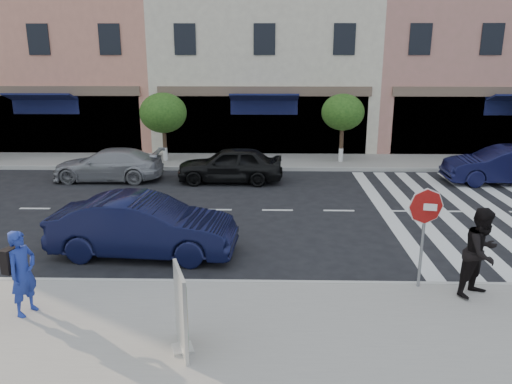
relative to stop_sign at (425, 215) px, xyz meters
The scene contains 16 objects.
ground 3.79m from the stop_sign, 150.18° to the left, with size 120.00×120.00×0.00m, color black.
sidewalk_near 3.96m from the stop_sign, 144.44° to the right, with size 60.00×4.50×0.15m, color gray.
sidewalk_far 13.11m from the stop_sign, 102.94° to the left, with size 60.00×3.00×0.15m, color gray.
building_west_mid 23.86m from the stop_sign, 126.69° to the left, with size 10.00×9.00×14.00m, color tan.
building_centre 19.34m from the stop_sign, 100.36° to the left, with size 11.00×9.00×11.00m, color beige.
building_east_mid 21.09m from the stop_sign, 65.30° to the left, with size 13.00×9.00×13.00m, color tan.
street_tree_wb 14.78m from the stop_sign, 122.40° to the left, with size 2.10×2.10×3.06m.
street_tree_c 12.48m from the stop_sign, 89.59° to the left, with size 1.90×1.90×3.04m.
stop_sign is the anchor object (origin of this frame).
photographer 8.01m from the stop_sign, behind, with size 0.61×0.40×1.68m, color navy.
walker 1.33m from the stop_sign, 16.77° to the right, with size 0.91×0.71×1.88m, color black.
poster_board 5.35m from the stop_sign, 152.41° to the right, with size 0.43×0.93×1.47m.
car_near_mid 6.74m from the stop_sign, 162.82° to the left, with size 1.61×4.63×1.53m, color black.
car_far_left 13.52m from the stop_sign, 135.43° to the left, with size 1.76×4.34×1.26m, color gray.
car_far_mid 10.45m from the stop_sign, 116.94° to the left, with size 1.66×4.12×1.40m, color black.
car_far_right 11.04m from the stop_sign, 57.52° to the left, with size 1.54×4.41×1.45m, color black.
Camera 1 is at (-0.36, -11.48, 5.05)m, focal length 35.00 mm.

